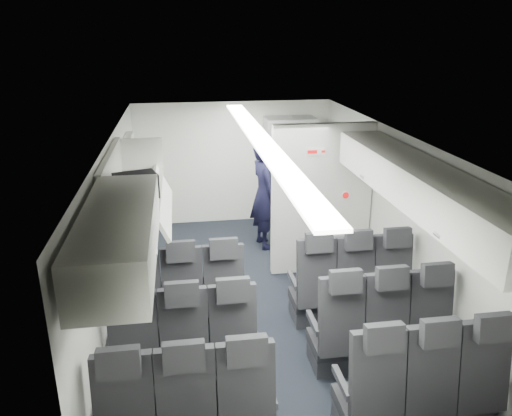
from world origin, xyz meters
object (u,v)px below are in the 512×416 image
object	(u,v)px
seat_row_front	(268,296)
seat_row_rear	(307,405)
galley_unit	(289,172)
boarding_door	(133,200)
seat_row_mid	(285,341)
flight_attendant	(264,194)
carry_on_bag	(136,186)

from	to	relation	value
seat_row_front	seat_row_rear	distance (m)	1.80
seat_row_front	galley_unit	size ratio (longest dim) A/B	1.75
galley_unit	boarding_door	xyz separation A→B (m)	(-2.59, -1.17, 0.00)
seat_row_rear	galley_unit	distance (m)	5.17
seat_row_front	seat_row_mid	xyz separation A→B (m)	(0.00, -0.90, 0.00)
flight_attendant	carry_on_bag	distance (m)	3.08
seat_row_front	seat_row_rear	xyz separation A→B (m)	(0.00, -1.80, 0.00)
seat_row_front	boarding_door	size ratio (longest dim) A/B	1.79
seat_row_front	flight_attendant	xyz separation A→B (m)	(0.35, 2.33, 0.47)
seat_row_front	carry_on_bag	bearing A→B (deg)	-178.25
seat_row_rear	boarding_door	world-z (taller)	boarding_door
seat_row_mid	flight_attendant	size ratio (longest dim) A/B	1.91
seat_row_rear	galley_unit	xyz separation A→B (m)	(0.95, 5.05, 0.55)
galley_unit	seat_row_mid	bearing A→B (deg)	-102.88
boarding_door	flight_attendant	distance (m)	2.00
galley_unit	carry_on_bag	size ratio (longest dim) A/B	4.63
carry_on_bag	seat_row_front	bearing A→B (deg)	-15.57
seat_row_mid	seat_row_rear	bearing A→B (deg)	-90.00
seat_row_mid	flight_attendant	distance (m)	3.28
seat_row_rear	carry_on_bag	xyz separation A→B (m)	(-1.38, 1.76, 1.41)
boarding_door	carry_on_bag	bearing A→B (deg)	-83.09
seat_row_mid	flight_attendant	world-z (taller)	flight_attendant
seat_row_front	carry_on_bag	distance (m)	1.97
seat_row_front	galley_unit	distance (m)	3.43
seat_row_mid	seat_row_rear	world-z (taller)	same
seat_row_mid	boarding_door	bearing A→B (deg)	118.77
boarding_door	flight_attendant	world-z (taller)	boarding_door
seat_row_front	carry_on_bag	world-z (taller)	carry_on_bag
flight_attendant	seat_row_rear	bearing A→B (deg)	164.23
seat_row_mid	boarding_door	xyz separation A→B (m)	(-1.64, 2.99, 0.55)
carry_on_bag	seat_row_rear	bearing A→B (deg)	-69.17
boarding_door	carry_on_bag	distance (m)	2.31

